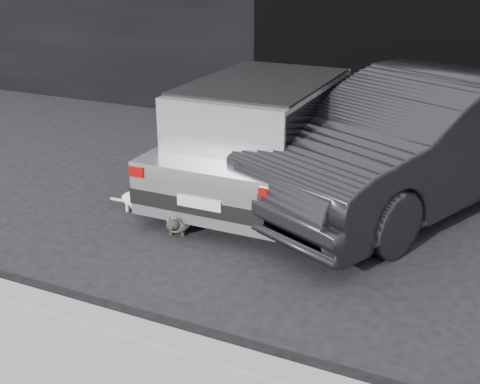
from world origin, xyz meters
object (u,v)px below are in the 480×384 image
at_px(second_car, 416,140).
at_px(cat_white, 142,200).
at_px(cat_siamese, 180,221).
at_px(silver_hatchback, 266,129).

bearing_deg(second_car, cat_white, -125.15).
xyz_separation_m(cat_siamese, cat_white, (-0.69, 0.27, 0.03)).
bearing_deg(second_car, cat_siamese, -113.76).
distance_m(second_car, cat_siamese, 3.02).
bearing_deg(cat_siamese, cat_white, -34.41).
height_order(second_car, cat_white, second_car).
bearing_deg(silver_hatchback, second_car, 7.58).
height_order(silver_hatchback, second_car, second_car).
bearing_deg(cat_white, cat_siamese, 64.87).
relative_size(second_car, cat_white, 6.91).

